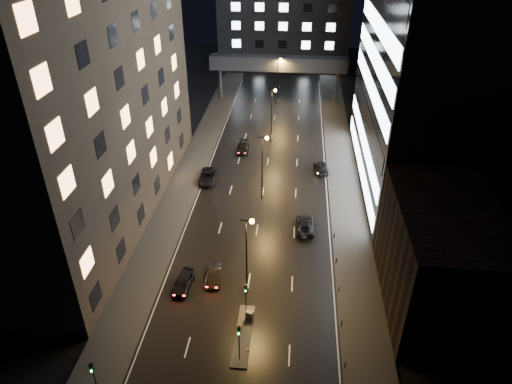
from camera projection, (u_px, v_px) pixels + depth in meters
The scene contains 25 objects.
ground at pixel (268, 161), 78.31m from camera, with size 160.00×160.00×0.00m, color black.
sidewalk_left at pixel (190, 172), 75.04m from camera, with size 5.00×110.00×0.15m, color #383533.
sidewalk_right at pixel (343, 179), 73.01m from camera, with size 5.00×110.00×0.15m, color #383533.
building_left at pixel (78, 69), 56.11m from camera, with size 15.00×48.00×40.00m, color #2D2319.
building_right_low at pixel (439, 257), 47.24m from camera, with size 10.00×18.00×12.00m, color black.
building_right_glass at pixel (453, 35), 61.15m from camera, with size 20.00×36.00×45.00m, color black.
building_far at pixel (284, 19), 121.04m from camera, with size 34.00×14.00×25.00m, color #333335.
skybridge at pixel (278, 64), 99.44m from camera, with size 30.00×3.00×10.00m.
median_island at pixel (243, 335), 45.98m from camera, with size 1.60×8.00×0.15m, color #383533.
traffic_signal_near at pixel (246, 295), 46.52m from camera, with size 0.28×0.34×4.40m.
traffic_signal_far at pixel (239, 338), 41.85m from camera, with size 0.28×0.34×4.40m.
traffic_signal_corner at pixel (94, 375), 38.63m from camera, with size 0.28×0.34×4.40m.
bollard_row at pixel (340, 306), 48.80m from camera, with size 0.12×25.12×0.90m.
streetlight_near at pixel (248, 248), 47.73m from camera, with size 1.45×0.50×10.15m.
streetlight_mid_a at pixel (263, 160), 64.71m from camera, with size 1.45×0.50×10.15m.
streetlight_mid_b at pixel (272, 109), 81.70m from camera, with size 1.45×0.50×10.15m.
streetlight_far at pixel (278, 75), 98.68m from camera, with size 1.45×0.50×10.15m.
car_away_a at pixel (183, 282), 51.57m from camera, with size 1.82×4.52×1.54m, color black.
car_away_b at pixel (215, 275), 52.70m from camera, with size 1.46×4.18×1.38m, color black.
car_away_c at pixel (208, 177), 72.24m from camera, with size 2.56×5.56×1.54m, color black.
car_away_d at pixel (243, 148), 81.18m from camera, with size 2.02×4.98×1.45m, color black.
car_toward_a at pixel (305, 225), 61.11m from camera, with size 2.33×5.06×1.41m, color black.
car_toward_b at pixel (321, 167), 74.99m from camera, with size 1.96×4.81×1.40m, color black.
utility_cabinet at pixel (249, 316), 47.26m from camera, with size 0.71×0.50×1.21m, color #4C4C4E.
cone_b at pixel (248, 350), 44.18m from camera, with size 0.32×0.32×0.51m, color #EC580C.
Camera 1 is at (4.58, -29.43, 36.38)m, focal length 32.00 mm.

